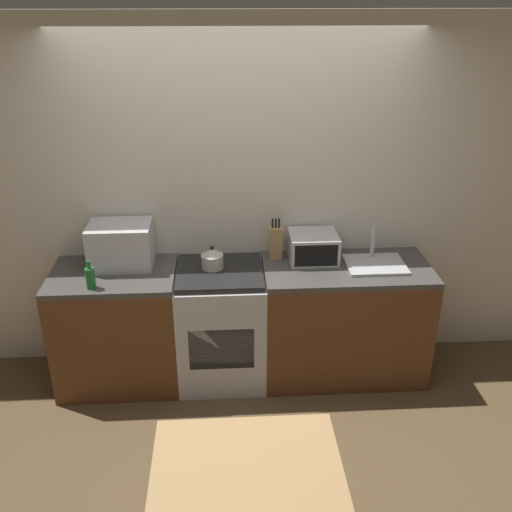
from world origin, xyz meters
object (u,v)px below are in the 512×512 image
Objects in this scene: toaster_oven at (313,247)px; stove_range at (221,324)px; kettle at (212,258)px; bottle at (90,278)px; microwave at (121,245)px; dining_table at (247,490)px.

stove_range is at bearing -169.13° from toaster_oven.
kettle is at bearing -173.10° from toaster_oven.
toaster_oven is at bearing 6.90° from kettle.
bottle reaches higher than kettle.
microwave is (-0.70, 0.13, 0.61)m from stove_range.
microwave is 1.39m from toaster_oven.
stove_range is 0.89m from toaster_oven.
bottle reaches higher than stove_range.
microwave is at bearing 172.73° from kettle.
bottle is at bearing 122.06° from dining_table.
bottle is at bearing -114.92° from microwave.
toaster_oven is 2.01m from dining_table.
microwave is 2.09m from dining_table.
kettle reaches higher than dining_table.
toaster_oven is at bearing 0.27° from microwave.
kettle is at bearing 95.20° from dining_table.
toaster_oven reaches higher than stove_range.
kettle is 1.84m from dining_table.
stove_range is 5.24× the size of kettle.
toaster_oven is at bearing 12.62° from bottle.
toaster_oven reaches higher than kettle.
bottle is at bearing -162.36° from kettle.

